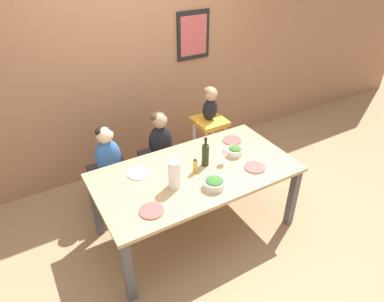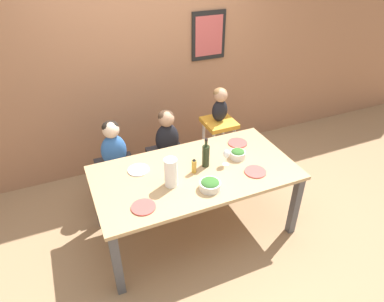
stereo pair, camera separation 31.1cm
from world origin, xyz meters
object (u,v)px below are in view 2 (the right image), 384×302
object	(u,v)px
chair_right_highchair	(219,132)
dinner_plate_front_right	(255,172)
person_baby_right	(220,102)
chair_far_left	(117,170)
person_child_center	(167,132)
paper_towel_roll	(171,172)
wine_bottle	(206,155)
salad_bowl_small	(238,154)
dinner_plate_front_left	(143,207)
dinner_plate_back_left	(139,170)
salad_bowl_large	(210,184)
wine_glass_near	(226,154)
chair_far_center	(168,158)
person_child_left	(113,143)
dinner_plate_back_right	(238,143)

from	to	relation	value
chair_right_highchair	dinner_plate_front_right	xyz separation A→B (m)	(-0.14, -1.00, 0.15)
person_baby_right	dinner_plate_front_right	world-z (taller)	person_baby_right
chair_far_left	person_child_center	distance (m)	0.69
chair_right_highchair	paper_towel_roll	bearing A→B (deg)	-136.65
person_baby_right	wine_bottle	distance (m)	0.90
salad_bowl_small	dinner_plate_front_left	xyz separation A→B (m)	(-1.05, -0.32, -0.04)
person_child_center	salad_bowl_small	distance (m)	0.86
wine_bottle	dinner_plate_back_left	bearing A→B (deg)	163.63
salad_bowl_large	salad_bowl_small	distance (m)	0.56
person_baby_right	salad_bowl_large	bearing A→B (deg)	-120.90
salad_bowl_large	salad_bowl_small	xyz separation A→B (m)	(0.45, 0.32, 0.00)
chair_right_highchair	wine_glass_near	distance (m)	0.89
chair_far_center	dinner_plate_back_left	xyz separation A→B (m)	(-0.47, -0.54, 0.34)
wine_glass_near	salad_bowl_small	bearing A→B (deg)	20.23
person_child_center	person_child_left	bearing A→B (deg)	180.00
person_child_left	salad_bowl_large	distance (m)	1.21
person_baby_right	dinner_plate_back_left	distance (m)	1.27
chair_right_highchair	dinner_plate_back_left	size ratio (longest dim) A/B	3.68
paper_towel_roll	salad_bowl_large	distance (m)	0.35
dinner_plate_back_left	dinner_plate_back_right	distance (m)	1.08
person_baby_right	chair_far_left	bearing A→B (deg)	-179.91
chair_far_center	dinner_plate_back_right	size ratio (longest dim) A/B	2.28
chair_far_center	dinner_plate_front_right	world-z (taller)	dinner_plate_front_right
wine_glass_near	person_child_center	bearing A→B (deg)	111.66
chair_right_highchair	salad_bowl_large	world-z (taller)	salad_bowl_large
person_baby_right	salad_bowl_small	xyz separation A→B (m)	(-0.17, -0.72, -0.20)
dinner_plate_back_right	wine_glass_near	bearing A→B (deg)	-135.58
wine_bottle	dinner_plate_back_right	xyz separation A→B (m)	(0.48, 0.23, -0.11)
chair_far_center	person_child_left	size ratio (longest dim) A/B	0.87
dinner_plate_front_left	wine_bottle	bearing A→B (deg)	24.80
salad_bowl_large	dinner_plate_back_left	bearing A→B (deg)	134.56
person_child_center	wine_glass_near	size ratio (longest dim) A/B	3.18
person_child_left	wine_bottle	distance (m)	1.03
person_baby_right	dinner_plate_back_right	size ratio (longest dim) A/B	1.99
paper_towel_roll	chair_far_center	bearing A→B (deg)	72.68
chair_far_left	dinner_plate_back_left	distance (m)	0.65
chair_right_highchair	person_child_left	distance (m)	1.25
chair_far_left	dinner_plate_front_left	distance (m)	1.10
dinner_plate_front_left	person_child_center	bearing A→B (deg)	61.17
person_child_center	dinner_plate_front_right	distance (m)	1.12
person_baby_right	wine_glass_near	xyz separation A→B (m)	(-0.33, -0.78, -0.13)
wine_bottle	wine_glass_near	world-z (taller)	wine_bottle
paper_towel_roll	dinner_plate_front_right	world-z (taller)	paper_towel_roll
person_child_center	person_baby_right	size ratio (longest dim) A/B	1.32
person_child_center	salad_bowl_large	xyz separation A→B (m)	(0.02, -1.04, 0.03)
person_baby_right	dinner_plate_front_left	distance (m)	1.63
person_child_center	salad_bowl_large	world-z (taller)	person_child_center
person_child_left	paper_towel_roll	world-z (taller)	paper_towel_roll
chair_far_center	chair_right_highchair	size ratio (longest dim) A/B	0.62
chair_right_highchair	person_child_center	size ratio (longest dim) A/B	1.40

